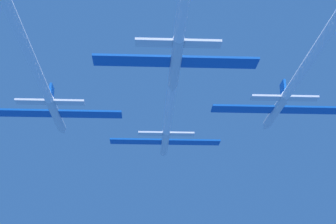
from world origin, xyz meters
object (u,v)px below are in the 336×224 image
object	(u,v)px
jet_left_wing	(44,88)
jet_lead	(168,121)
jet_right_wing	(294,84)
jet_slot	(181,19)

from	to	relation	value
jet_left_wing	jet_lead	bearing A→B (deg)	41.15
jet_lead	jet_right_wing	xyz separation A→B (m)	(16.02, -15.10, -0.02)
jet_lead	jet_slot	size ratio (longest dim) A/B	1.05
jet_left_wing	jet_slot	world-z (taller)	jet_slot
jet_lead	jet_left_wing	distance (m)	22.32
jet_lead	jet_slot	xyz separation A→B (m)	(-0.06, -31.60, -0.61)
jet_left_wing	jet_slot	distance (m)	23.80
jet_lead	jet_slot	world-z (taller)	jet_lead
jet_left_wing	jet_slot	xyz separation A→B (m)	(16.73, -16.92, 0.40)
jet_lead	jet_right_wing	bearing A→B (deg)	-43.31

